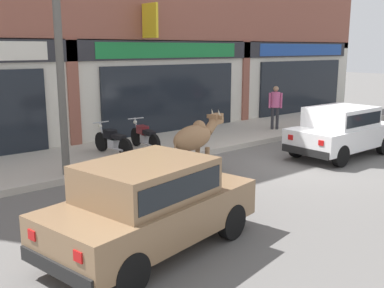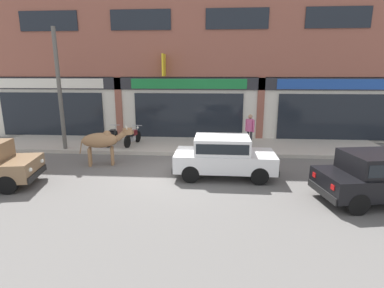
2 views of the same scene
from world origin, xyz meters
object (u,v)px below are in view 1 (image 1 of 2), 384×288
car_2 (150,201)px  motorcycle_1 (145,137)px  cow (195,138)px  utility_pole (60,60)px  car_0 (341,129)px  motorcycle_0 (113,141)px  pedestrian (275,103)px

car_2 → motorcycle_1: bearing=56.4°
car_2 → motorcycle_1: 6.53m
cow → utility_pole: size_ratio=0.39×
cow → car_0: bearing=-12.2°
cow → motorcycle_1: bearing=81.2°
motorcycle_0 → pedestrian: size_ratio=1.13×
car_0 → utility_pole: size_ratio=0.67×
motorcycle_1 → cow: bearing=-98.8°
cow → car_0: 4.88m
cow → motorcycle_1: size_ratio=1.16×
car_0 → pedestrian: pedestrian is taller
car_2 → utility_pole: (0.66, 4.43, 2.04)m
cow → pedestrian: 6.57m
motorcycle_0 → car_0: bearing=-35.6°
cow → motorcycle_1: 2.86m
car_0 → cow: bearing=167.8°
car_0 → utility_pole: bearing=158.8°
car_0 → motorcycle_1: car_0 is taller
motorcycle_1 → utility_pole: size_ratio=0.33×
car_2 → pedestrian: 10.59m
car_0 → car_2: bearing=-168.6°
car_2 → utility_pole: 4.93m
motorcycle_1 → utility_pole: 3.88m
motorcycle_0 → utility_pole: size_ratio=0.34×
motorcycle_1 → utility_pole: (-2.95, -1.00, 2.31)m
cow → motorcycle_1: (0.43, 2.79, -0.46)m
motorcycle_0 → motorcycle_1: bearing=-2.0°
cow → car_0: cow is taller
car_2 → motorcycle_0: car_2 is taller
car_2 → motorcycle_0: (2.55, 5.47, -0.26)m
car_0 → pedestrian: 3.80m
motorcycle_1 → pedestrian: bearing=-2.8°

